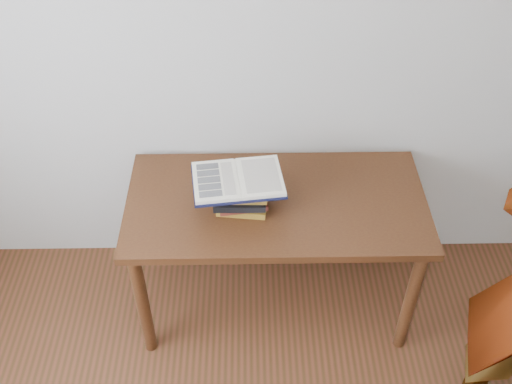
{
  "coord_description": "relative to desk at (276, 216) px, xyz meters",
  "views": [
    {
      "loc": [
        -0.0,
        -0.52,
        2.52
      ],
      "look_at": [
        0.03,
        1.26,
        0.87
      ],
      "focal_mm": 42.0,
      "sensor_mm": 36.0,
      "label": 1
    }
  ],
  "objects": [
    {
      "name": "open_book",
      "position": [
        -0.17,
        -0.04,
        0.26
      ],
      "size": [
        0.41,
        0.31,
        0.03
      ],
      "rotation": [
        0.0,
        0.0,
        0.12
      ],
      "color": "black",
      "rests_on": "book_stack"
    },
    {
      "name": "book_stack",
      "position": [
        -0.15,
        -0.04,
        0.17
      ],
      "size": [
        0.25,
        0.21,
        0.15
      ],
      "color": "olive",
      "rests_on": "desk"
    },
    {
      "name": "desk",
      "position": [
        0.0,
        0.0,
        0.0
      ],
      "size": [
        1.32,
        0.66,
        0.71
      ],
      "color": "#432610",
      "rests_on": "ground"
    },
    {
      "name": "room_shell",
      "position": [
        -0.2,
        -1.37,
        1.02
      ],
      "size": [
        3.54,
        3.54,
        2.62
      ],
      "color": "#B5B3AC",
      "rests_on": "ground"
    }
  ]
}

